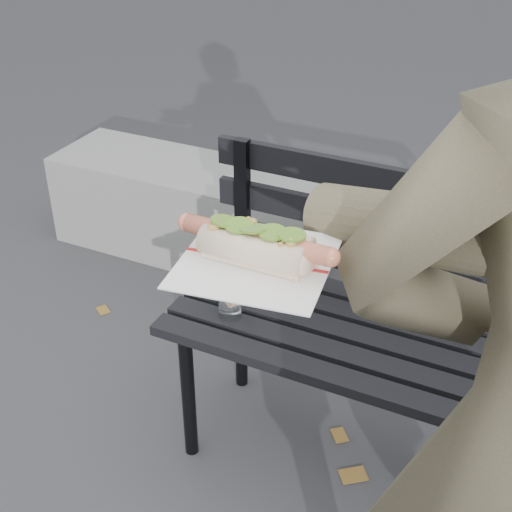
# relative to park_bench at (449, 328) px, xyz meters

# --- Properties ---
(park_bench) EXTENTS (1.50, 0.44, 0.88)m
(park_bench) POSITION_rel_park_bench_xyz_m (0.00, 0.00, 0.00)
(park_bench) COLOR black
(park_bench) RESTS_ON ground
(concrete_block) EXTENTS (1.20, 0.40, 0.40)m
(concrete_block) POSITION_rel_park_bench_xyz_m (-1.24, 0.79, -0.32)
(concrete_block) COLOR slate
(concrete_block) RESTS_ON ground
(held_hotdog) EXTENTS (0.64, 0.31, 0.20)m
(held_hotdog) POSITION_rel_park_bench_xyz_m (0.05, -0.77, 0.68)
(held_hotdog) COLOR #494131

